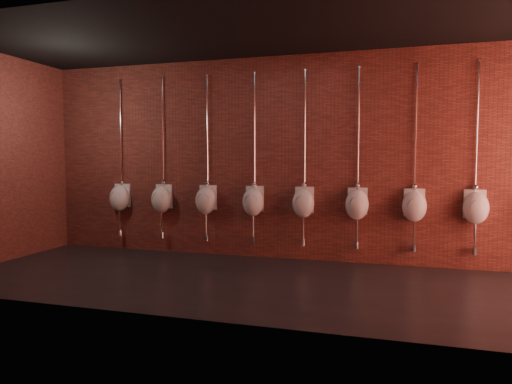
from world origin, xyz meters
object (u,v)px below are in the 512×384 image
Objects in this scene: urinal_4 at (303,202)px; urinal_6 at (414,205)px; urinal_1 at (162,198)px; urinal_0 at (120,197)px; urinal_2 at (206,200)px; urinal_3 at (253,201)px; urinal_7 at (476,207)px; urinal_5 at (357,203)px.

urinal_4 is 1.62m from urinal_6.
urinal_6 is (4.06, 0.00, 0.00)m from urinal_1.
urinal_0 is 3.25m from urinal_4.
urinal_2 is 0.81m from urinal_3.
urinal_6 is at bearing 0.00° from urinal_4.
urinal_7 is at bearing 0.00° from urinal_6.
urinal_4 is 0.81m from urinal_5.
urinal_6 is (0.81, 0.00, 0.00)m from urinal_5.
urinal_0 and urinal_2 have the same top height.
urinal_0 and urinal_3 have the same top height.
urinal_6 is at bearing 0.00° from urinal_3.
urinal_3 is 2.43m from urinal_6.
urinal_3 is (2.43, 0.00, 0.00)m from urinal_0.
urinal_7 is at bearing 0.00° from urinal_2.
urinal_0 is 1.00× the size of urinal_6.
urinal_2 is 1.00× the size of urinal_3.
urinal_4 and urinal_5 have the same top height.
urinal_5 is at bearing 180.00° from urinal_6.
urinal_3 is 3.25m from urinal_7.
urinal_5 is 1.00× the size of urinal_7.
urinal_0 and urinal_1 have the same top height.
urinal_0 is 4.87m from urinal_6.
urinal_4 is (0.81, 0.00, 0.00)m from urinal_3.
urinal_4 and urinal_7 have the same top height.
urinal_4 is (3.25, 0.00, 0.00)m from urinal_0.
urinal_5 is (4.06, 0.00, 0.00)m from urinal_0.
urinal_0 is at bearing 180.00° from urinal_2.
urinal_1 and urinal_2 have the same top height.
urinal_2 is 1.00× the size of urinal_7.
urinal_6 is at bearing 180.00° from urinal_7.
urinal_1 is at bearing 180.00° from urinal_3.
urinal_2 is 3.25m from urinal_6.
urinal_6 and urinal_7 have the same top height.
urinal_6 is (3.25, 0.00, 0.00)m from urinal_2.
urinal_2 is (0.81, 0.00, 0.00)m from urinal_1.
urinal_1 is 2.43m from urinal_4.
urinal_5 is (0.81, 0.00, 0.00)m from urinal_4.
urinal_3 is at bearing 180.00° from urinal_7.
urinal_1 is at bearing 180.00° from urinal_6.
urinal_7 is (4.87, 0.00, 0.00)m from urinal_1.
urinal_5 is at bearing 0.00° from urinal_0.
urinal_0 is at bearing 180.00° from urinal_3.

